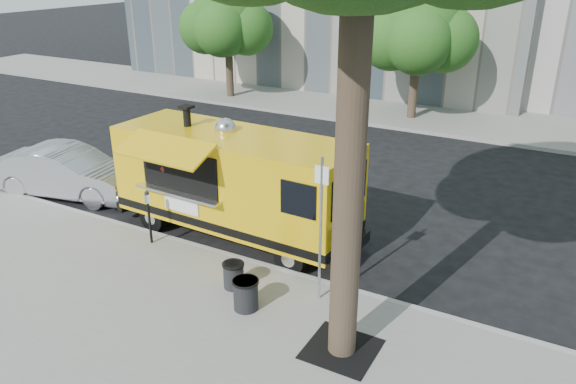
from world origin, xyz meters
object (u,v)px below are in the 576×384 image
parking_meter (148,211)px  sign_post (321,222)px  trash_bin_right (234,274)px  food_truck (233,181)px  sedan (68,172)px  far_tree_a (227,19)px  trash_bin_left (246,293)px  far_tree_b (419,28)px

parking_meter → sign_post: bearing=-2.5°
sign_post → trash_bin_right: bearing=-164.7°
food_truck → sedan: size_ratio=1.45×
sign_post → parking_meter: 4.64m
sign_post → food_truck: sign_post is taller
far_tree_a → parking_meter: size_ratio=4.01×
far_tree_a → trash_bin_right: (9.82, -14.32, -3.33)m
parking_meter → sedan: (-4.27, 1.35, -0.25)m
sedan → trash_bin_left: sedan is taller
far_tree_b → sedan: bearing=-116.3°
food_truck → sign_post: bearing=-26.3°
parking_meter → food_truck: (1.39, 1.52, 0.49)m
sign_post → trash_bin_left: size_ratio=4.78×
far_tree_a → sign_post: (11.55, -13.85, -1.93)m
far_tree_b → trash_bin_left: (1.46, -15.25, -3.35)m
sign_post → parking_meter: (-4.55, 0.20, -0.87)m
far_tree_b → food_truck: size_ratio=0.86×
far_tree_a → sign_post: size_ratio=1.79×
far_tree_a → parking_meter: (7.00, -13.65, -2.79)m
far_tree_b → sign_post: far_tree_b is taller
trash_bin_right → sedan: bearing=164.1°
parking_meter → trash_bin_right: bearing=-13.4°
sedan → trash_bin_right: 7.39m
far_tree_a → trash_bin_left: 18.46m
trash_bin_right → far_tree_a: bearing=124.4°
sedan → trash_bin_right: (7.10, -2.02, -0.28)m
far_tree_a → far_tree_b: bearing=2.5°
trash_bin_left → trash_bin_right: size_ratio=1.14×
parking_meter → trash_bin_left: parking_meter is taller
far_tree_a → food_truck: far_tree_a is taller
far_tree_b → parking_meter: (-2.00, -14.05, -2.85)m
trash_bin_right → trash_bin_left: bearing=-39.5°
food_truck → trash_bin_left: (2.07, -2.72, -0.98)m
far_tree_a → far_tree_b: (9.00, 0.40, 0.06)m
sedan → far_tree_a: bearing=1.0°
far_tree_b → food_truck: 12.76m
sign_post → food_truck: bearing=151.4°
far_tree_a → food_truck: (8.39, -12.13, -2.31)m
far_tree_a → food_truck: size_ratio=0.83×
far_tree_a → far_tree_b: far_tree_b is taller
far_tree_b → parking_meter: 14.48m
food_truck → trash_bin_right: (1.43, -2.20, -1.02)m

